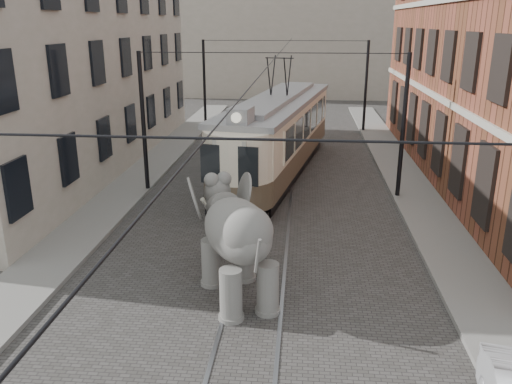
# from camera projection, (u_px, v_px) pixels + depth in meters

# --- Properties ---
(ground) EXTENTS (120.00, 120.00, 0.00)m
(ground) POSITION_uv_depth(u_px,v_px,m) (264.00, 253.00, 16.87)
(ground) COLOR #423F3D
(tram_rails) EXTENTS (1.54, 80.00, 0.02)m
(tram_rails) POSITION_uv_depth(u_px,v_px,m) (264.00, 253.00, 16.87)
(tram_rails) COLOR slate
(tram_rails) RESTS_ON ground
(sidewalk_right) EXTENTS (2.00, 60.00, 0.15)m
(sidewalk_right) POSITION_uv_depth(u_px,v_px,m) (455.00, 258.00, 16.33)
(sidewalk_right) COLOR slate
(sidewalk_right) RESTS_ON ground
(sidewalk_left) EXTENTS (2.00, 60.00, 0.15)m
(sidewalk_left) POSITION_uv_depth(u_px,v_px,m) (70.00, 244.00, 17.42)
(sidewalk_left) COLOR slate
(sidewalk_left) RESTS_ON ground
(stucco_building) EXTENTS (7.00, 24.00, 10.00)m
(stucco_building) POSITION_uv_depth(u_px,v_px,m) (58.00, 67.00, 25.74)
(stucco_building) COLOR gray
(stucco_building) RESTS_ON ground
(distant_block) EXTENTS (28.00, 10.00, 14.00)m
(distant_block) POSITION_uv_depth(u_px,v_px,m) (295.00, 23.00, 52.55)
(distant_block) COLOR gray
(distant_block) RESTS_ON ground
(catenary) EXTENTS (11.00, 30.20, 6.00)m
(catenary) POSITION_uv_depth(u_px,v_px,m) (269.00, 131.00, 20.69)
(catenary) COLOR black
(catenary) RESTS_ON ground
(tram) EXTENTS (5.30, 14.35, 5.58)m
(tram) POSITION_uv_depth(u_px,v_px,m) (279.00, 117.00, 24.96)
(tram) COLOR beige
(tram) RESTS_ON ground
(elephant) EXTENTS (4.55, 5.67, 3.05)m
(elephant) POSITION_uv_depth(u_px,v_px,m) (238.00, 246.00, 13.70)
(elephant) COLOR #65625D
(elephant) RESTS_ON ground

